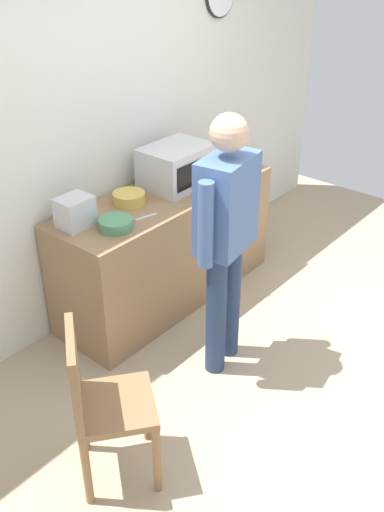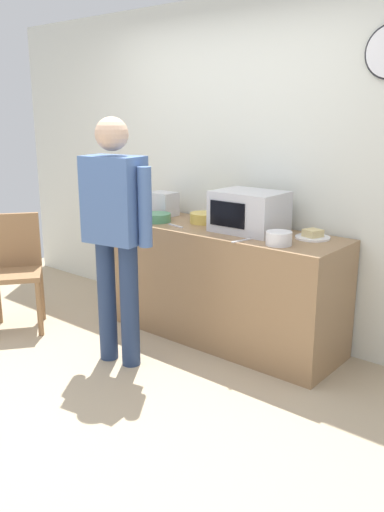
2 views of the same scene
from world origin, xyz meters
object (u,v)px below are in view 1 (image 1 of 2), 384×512
object	(u,v)px
person_standing	(226,229)
spoon_utensil	(218,189)
microwave	(177,166)
fork_utensil	(146,217)
cereal_bowl	(129,198)
mixing_bowl	(230,171)
wooden_chair	(100,400)
toaster	(75,212)
salad_bowl	(116,224)
sandwich_plate	(206,161)

from	to	relation	value
person_standing	spoon_utensil	bearing A→B (deg)	40.96
microwave	fork_utensil	bearing A→B (deg)	-159.74
cereal_bowl	mixing_bowl	xyz separation A→B (m)	(0.84, -0.26, 0.01)
person_standing	wooden_chair	bearing A→B (deg)	-175.97
microwave	spoon_utensil	size ratio (longest dim) A/B	2.94
cereal_bowl	person_standing	bearing A→B (deg)	-93.88
cereal_bowl	toaster	distance (m)	0.47
toaster	person_standing	distance (m)	0.99
spoon_utensil	wooden_chair	xyz separation A→B (m)	(-1.79, -0.64, -0.37)
wooden_chair	person_standing	bearing A→B (deg)	4.03
microwave	salad_bowl	bearing A→B (deg)	-168.26
mixing_bowl	person_standing	distance (m)	1.10
wooden_chair	microwave	bearing A→B (deg)	29.25
toaster	cereal_bowl	bearing A→B (deg)	-2.42
fork_utensil	microwave	bearing A→B (deg)	20.26
sandwich_plate	mixing_bowl	xyz separation A→B (m)	(-0.09, -0.31, 0.02)
microwave	toaster	bearing A→B (deg)	176.05
spoon_utensil	person_standing	size ratio (longest dim) A/B	0.10
salad_bowl	sandwich_plate	bearing A→B (deg)	11.78
sandwich_plate	cereal_bowl	xyz separation A→B (m)	(-0.93, -0.05, 0.02)
mixing_bowl	microwave	bearing A→B (deg)	150.93
sandwich_plate	salad_bowl	distance (m)	1.27
mixing_bowl	spoon_utensil	xyz separation A→B (m)	(-0.25, -0.07, -0.04)
sandwich_plate	toaster	world-z (taller)	toaster
microwave	cereal_bowl	size ratio (longest dim) A/B	2.20
toaster	fork_utensil	world-z (taller)	toaster
salad_bowl	mixing_bowl	world-z (taller)	mixing_bowl
toaster	wooden_chair	bearing A→B (deg)	-126.64
toaster	wooden_chair	world-z (taller)	toaster
salad_bowl	cereal_bowl	distance (m)	0.38
mixing_bowl	fork_utensil	distance (m)	0.93
cereal_bowl	mixing_bowl	distance (m)	0.88
spoon_utensil	wooden_chair	bearing A→B (deg)	-160.20
microwave	fork_utensil	xyz separation A→B (m)	(-0.54, -0.20, -0.15)
toaster	person_standing	bearing A→B (deg)	-66.21
microwave	fork_utensil	distance (m)	0.60
spoon_utensil	person_standing	distance (m)	0.87
salad_bowl	wooden_chair	xyz separation A→B (m)	(-0.88, -0.76, -0.40)
sandwich_plate	wooden_chair	distance (m)	2.39
cereal_bowl	spoon_utensil	xyz separation A→B (m)	(0.59, -0.33, -0.04)
cereal_bowl	fork_utensil	size ratio (longest dim) A/B	1.34
salad_bowl	toaster	bearing A→B (deg)	121.84
mixing_bowl	wooden_chair	bearing A→B (deg)	-160.68
sandwich_plate	spoon_utensil	world-z (taller)	sandwich_plate
sandwich_plate	fork_utensil	xyz separation A→B (m)	(-1.01, -0.30, -0.02)
microwave	cereal_bowl	distance (m)	0.47
toaster	salad_bowl	bearing A→B (deg)	-58.16
salad_bowl	person_standing	bearing A→B (deg)	-69.11
cereal_bowl	spoon_utensil	distance (m)	0.67
microwave	wooden_chair	size ratio (longest dim) A/B	0.53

